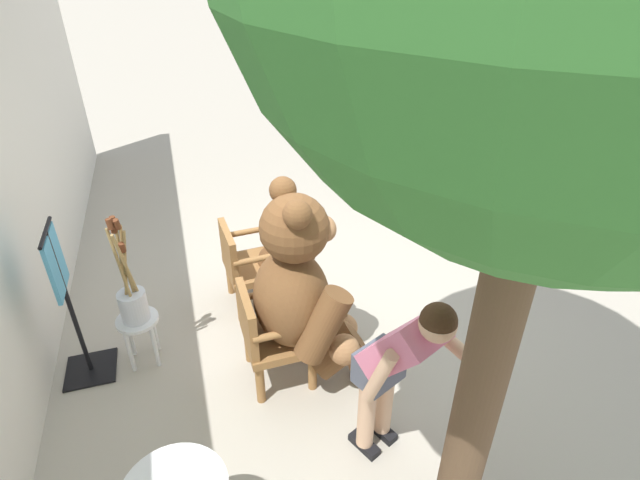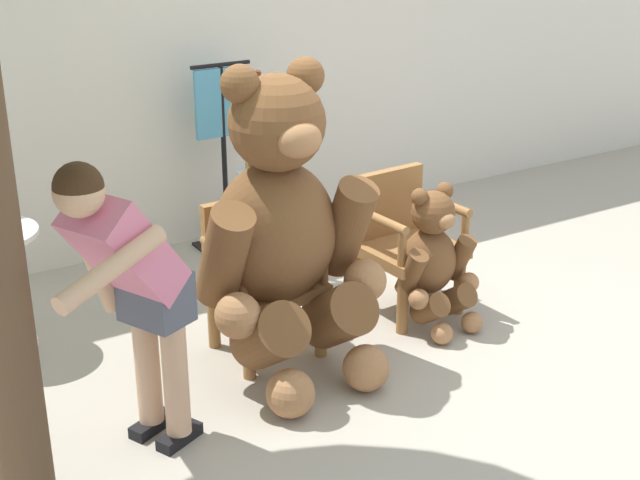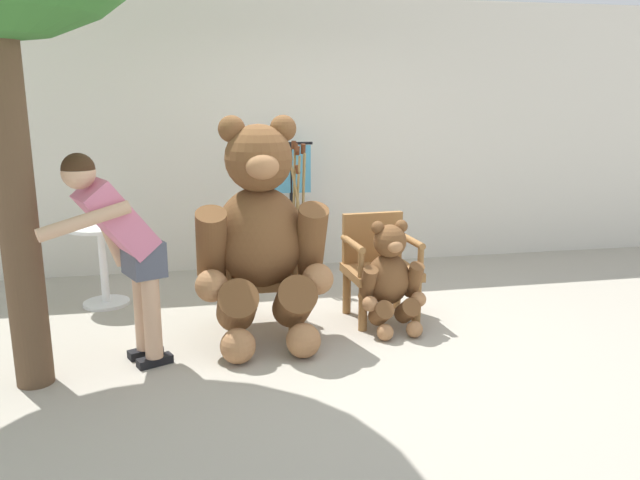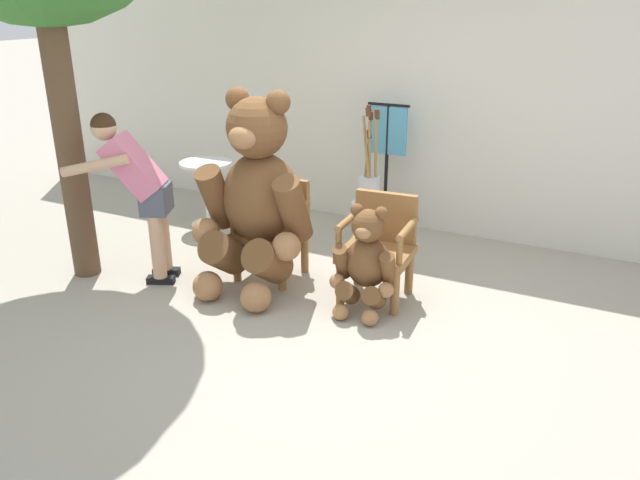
% 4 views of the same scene
% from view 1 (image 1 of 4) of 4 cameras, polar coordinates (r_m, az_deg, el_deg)
% --- Properties ---
extents(ground_plane, '(60.00, 60.00, 0.00)m').
position_cam_1_polar(ground_plane, '(4.77, 0.11, -9.42)').
color(ground_plane, '#A8A091').
extents(wooden_chair_left, '(0.57, 0.53, 0.86)m').
position_cam_1_polar(wooden_chair_left, '(3.99, -5.71, -10.51)').
color(wooden_chair_left, olive).
rests_on(wooden_chair_left, ground).
extents(wooden_chair_right, '(0.59, 0.56, 0.86)m').
position_cam_1_polar(wooden_chair_right, '(4.78, -8.24, -2.69)').
color(wooden_chair_right, olive).
rests_on(wooden_chair_right, ground).
extents(teddy_bear_large, '(1.01, 0.95, 1.68)m').
position_cam_1_polar(teddy_bear_large, '(3.81, -1.98, -5.68)').
color(teddy_bear_large, brown).
rests_on(teddy_bear_large, ground).
extents(teddy_bear_small, '(0.52, 0.51, 0.88)m').
position_cam_1_polar(teddy_bear_small, '(4.84, -4.86, -2.42)').
color(teddy_bear_small, brown).
rests_on(teddy_bear_small, ground).
extents(person_visitor, '(0.74, 0.69, 1.48)m').
position_cam_1_polar(person_visitor, '(3.18, 8.88, -13.65)').
color(person_visitor, black).
rests_on(person_visitor, ground).
extents(white_stool, '(0.34, 0.34, 0.46)m').
position_cam_1_polar(white_stool, '(4.43, -19.95, -9.45)').
color(white_stool, silver).
rests_on(white_stool, ground).
extents(brush_bucket, '(0.22, 0.22, 0.95)m').
position_cam_1_polar(brush_bucket, '(4.24, -20.74, -6.08)').
color(brush_bucket, silver).
rests_on(brush_bucket, white_stool).
extents(clothing_display_stand, '(0.44, 0.40, 1.36)m').
position_cam_1_polar(clothing_display_stand, '(4.30, -26.76, -6.45)').
color(clothing_display_stand, black).
rests_on(clothing_display_stand, ground).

